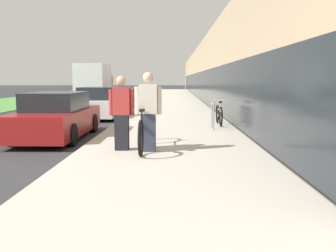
# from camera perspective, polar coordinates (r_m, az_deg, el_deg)

# --- Properties ---
(sidewalk_slab) EXTENTS (4.20, 70.00, 0.16)m
(sidewalk_slab) POSITION_cam_1_polar(r_m,az_deg,el_deg) (27.32, 0.77, 3.61)
(sidewalk_slab) COLOR #BCB5A5
(sidewalk_slab) RESTS_ON ground
(storefront_facade) EXTENTS (10.01, 70.00, 4.63)m
(storefront_facade) POSITION_cam_1_polar(r_m,az_deg,el_deg) (35.97, 12.36, 7.84)
(storefront_facade) COLOR tan
(storefront_facade) RESTS_ON ground
(lawn_strip) EXTENTS (6.79, 70.00, 0.03)m
(lawn_strip) POSITION_cam_1_polar(r_m,az_deg,el_deg) (33.68, -20.67, 3.70)
(lawn_strip) COLOR #518E42
(lawn_strip) RESTS_ON ground
(tandem_bicycle) EXTENTS (0.52, 2.62, 0.96)m
(tandem_bicycle) POSITION_cam_1_polar(r_m,az_deg,el_deg) (8.59, -3.64, -0.76)
(tandem_bicycle) COLOR black
(tandem_bicycle) RESTS_ON sidewalk_slab
(person_rider) EXTENTS (0.59, 0.23, 1.74)m
(person_rider) POSITION_cam_1_polar(r_m,az_deg,el_deg) (8.21, -3.03, 2.16)
(person_rider) COLOR #33384C
(person_rider) RESTS_ON sidewalk_slab
(person_bystander) EXTENTS (0.56, 0.22, 1.66)m
(person_bystander) POSITION_cam_1_polar(r_m,az_deg,el_deg) (8.41, -7.08, 1.97)
(person_bystander) COLOR black
(person_bystander) RESTS_ON sidewalk_slab
(bike_rack_hoop) EXTENTS (0.05, 0.60, 0.84)m
(bike_rack_hoop) POSITION_cam_1_polar(r_m,az_deg,el_deg) (11.97, 6.82, 1.94)
(bike_rack_hoop) COLOR gray
(bike_rack_hoop) RESTS_ON sidewalk_slab
(cruiser_bike_nearest) EXTENTS (0.52, 1.70, 0.85)m
(cruiser_bike_nearest) POSITION_cam_1_polar(r_m,az_deg,el_deg) (13.24, 7.79, 1.75)
(cruiser_bike_nearest) COLOR black
(cruiser_bike_nearest) RESTS_ON sidewalk_slab
(parked_sedan_curbside) EXTENTS (1.77, 4.38, 1.37)m
(parked_sedan_curbside) POSITION_cam_1_polar(r_m,az_deg,el_deg) (11.52, -16.60, 1.29)
(parked_sedan_curbside) COLOR maroon
(parked_sedan_curbside) RESTS_ON ground
(vintage_roadster_curbside) EXTENTS (1.92, 4.09, 1.40)m
(vintage_roadster_curbside) POSITION_cam_1_polar(r_m,az_deg,el_deg) (17.28, -10.42, 3.34)
(vintage_roadster_curbside) COLOR white
(vintage_roadster_curbside) RESTS_ON ground
(moving_truck) EXTENTS (2.58, 6.12, 3.11)m
(moving_truck) POSITION_cam_1_polar(r_m,az_deg,el_deg) (34.87, -11.14, 6.67)
(moving_truck) COLOR orange
(moving_truck) RESTS_ON ground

